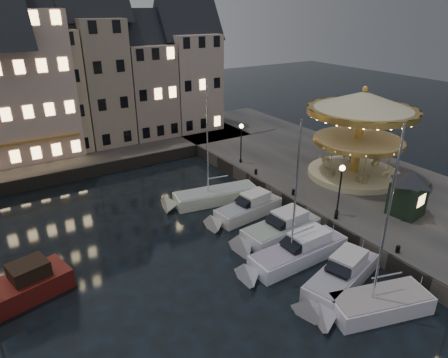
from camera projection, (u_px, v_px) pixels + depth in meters
ground at (273, 262)px, 28.02m from camera, size 160.00×160.00×0.00m
quay_east at (346, 181)px, 39.26m from camera, size 16.00×56.00×1.30m
quay_north at (64, 157)px, 45.53m from camera, size 44.00×12.00×1.30m
quaywall_e at (284, 201)px, 35.34m from camera, size 0.15×44.00×1.30m
quaywall_n at (97, 170)px, 41.86m from camera, size 48.00×0.15×1.30m
streetlamp_b at (340, 183)px, 30.71m from camera, size 0.44×0.44×4.17m
streetlamp_c at (241, 138)px, 41.16m from camera, size 0.44×0.44×4.17m
streetlamp_d at (365, 136)px, 41.66m from camera, size 0.44×0.44×4.17m
bollard_a at (398, 249)px, 26.73m from camera, size 0.30×0.30×0.57m
bollard_b at (336, 215)px, 30.99m from camera, size 0.30×0.30×0.57m
bollard_c at (293, 192)px, 34.87m from camera, size 0.30×0.30×0.57m
bollard_d at (256, 171)px, 39.13m from camera, size 0.30×0.30×0.57m
townhouse_nc at (48, 82)px, 43.82m from camera, size 6.82×8.00×14.80m
townhouse_nd at (100, 73)px, 46.44m from camera, size 5.50×8.00×15.80m
townhouse_ne at (145, 82)px, 49.71m from camera, size 6.16×8.00×12.80m
townhouse_nf at (188, 74)px, 52.47m from camera, size 6.82×8.00×13.80m
motorboat_a at (371, 306)px, 23.19m from camera, size 7.05×4.02×11.70m
motorboat_b at (338, 279)px, 25.28m from camera, size 7.57×4.03×2.15m
motorboat_c at (295, 253)px, 27.84m from camera, size 8.59×2.39×11.41m
motorboat_d at (278, 231)px, 30.72m from camera, size 7.53×2.94×2.15m
motorboat_e at (245, 210)px, 33.76m from camera, size 7.19×2.77×2.15m
motorboat_f at (210, 197)px, 36.32m from camera, size 8.74×3.56×11.55m
red_fishing_boat at (9, 294)px, 23.88m from camera, size 7.73×4.15×5.90m
carousel at (361, 119)px, 36.49m from camera, size 9.97×9.97×8.72m
ticket_kiosk at (410, 186)px, 30.78m from camera, size 3.59×3.59×4.20m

